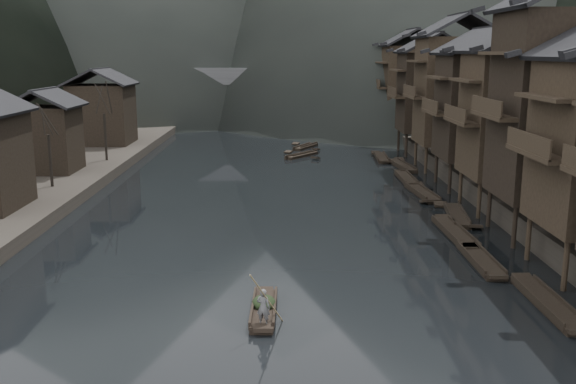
{
  "coord_description": "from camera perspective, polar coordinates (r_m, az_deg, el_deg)",
  "views": [
    {
      "loc": [
        0.45,
        -32.92,
        11.43
      ],
      "look_at": [
        0.8,
        7.93,
        2.5
      ],
      "focal_mm": 40.0,
      "sensor_mm": 36.0,
      "label": 1
    }
  ],
  "objects": [
    {
      "name": "water",
      "position": [
        34.85,
        -1.21,
        -6.82
      ],
      "size": [
        300.0,
        300.0,
        0.0
      ],
      "primitive_type": "plane",
      "color": "black",
      "rests_on": "ground"
    },
    {
      "name": "stilt_houses",
      "position": [
        54.94,
        17.58,
        9.18
      ],
      "size": [
        9.0,
        67.6,
        16.26
      ],
      "color": "black",
      "rests_on": "ground"
    },
    {
      "name": "left_houses",
      "position": [
        57.31,
        -22.04,
        5.66
      ],
      "size": [
        8.1,
        53.2,
        8.73
      ],
      "color": "black",
      "rests_on": "left_bank"
    },
    {
      "name": "bare_trees",
      "position": [
        43.74,
        -24.08,
        4.52
      ],
      "size": [
        3.6,
        44.41,
        7.2
      ],
      "color": "black",
      "rests_on": "left_bank"
    },
    {
      "name": "moored_sampans",
      "position": [
        50.98,
        12.55,
        -0.69
      ],
      "size": [
        3.24,
        48.65,
        0.47
      ],
      "color": "black",
      "rests_on": "water"
    },
    {
      "name": "midriver_boats",
      "position": [
        86.35,
        -0.83,
        4.86
      ],
      "size": [
        12.77,
        35.15,
        0.45
      ],
      "color": "black",
      "rests_on": "water"
    },
    {
      "name": "stone_bridge",
      "position": [
        105.11,
        -0.75,
        8.89
      ],
      "size": [
        40.0,
        6.0,
        9.0
      ],
      "color": "#4C4C4F",
      "rests_on": "ground"
    },
    {
      "name": "hero_sampan",
      "position": [
        29.11,
        -2.16,
        -10.36
      ],
      "size": [
        1.12,
        4.93,
        0.43
      ],
      "color": "black",
      "rests_on": "water"
    },
    {
      "name": "cargo_heap",
      "position": [
        29.11,
        -2.16,
        -9.18
      ],
      "size": [
        1.08,
        1.42,
        0.65
      ],
      "primitive_type": "ellipsoid",
      "color": "black",
      "rests_on": "hero_sampan"
    },
    {
      "name": "boatman",
      "position": [
        27.12,
        -2.21,
        -9.74
      ],
      "size": [
        0.68,
        0.55,
        1.62
      ],
      "primitive_type": "imported",
      "rotation": [
        0.0,
        0.0,
        2.82
      ],
      "color": "slate",
      "rests_on": "hero_sampan"
    },
    {
      "name": "bamboo_pole",
      "position": [
        26.33,
        -1.81,
        -5.03
      ],
      "size": [
        1.45,
        2.15,
        3.05
      ],
      "primitive_type": "cylinder",
      "rotation": [
        0.69,
        0.0,
        -0.58
      ],
      "color": "#8C7A51",
      "rests_on": "boatman"
    }
  ]
}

